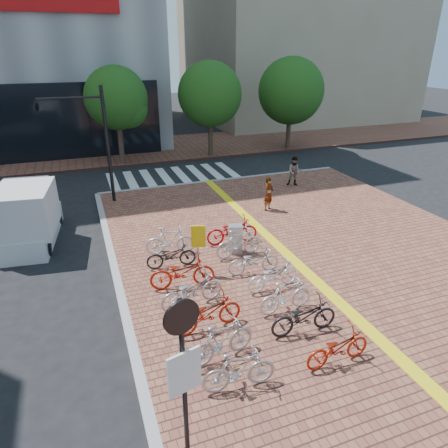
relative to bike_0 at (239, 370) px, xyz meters
name	(u,v)px	position (x,y,z in m)	size (l,w,h in m)	color
ground	(272,313)	(2.00, 2.35, -0.65)	(120.00, 120.00, 0.00)	black
kerb_north	(225,180)	(5.00, 14.35, -0.58)	(14.00, 0.25, 0.15)	gray
far_sidewalk	(144,150)	(2.00, 23.35, -0.58)	(70.00, 8.00, 0.15)	brown
building_beige	(294,26)	(20.00, 34.35, 8.35)	(20.00, 18.00, 18.00)	gray
crosswalk	(174,176)	(2.50, 16.35, -0.65)	(7.50, 4.00, 0.01)	silver
street_trees	(225,95)	(7.04, 19.80, 3.45)	(16.20, 4.60, 6.35)	#38281E
bike_0	(239,370)	(0.00, 0.00, 0.00)	(0.47, 1.67, 1.01)	#B3B3B8
bike_1	(222,341)	(-0.04, 0.98, 0.03)	(0.50, 1.76, 1.06)	#ABABB0
bike_2	(208,313)	(0.01, 2.17, 0.00)	(0.66, 1.90, 1.00)	#B4210C
bike_3	(192,291)	(-0.10, 3.32, 0.00)	(0.67, 1.92, 1.01)	#A8A8AC
bike_4	(182,272)	(-0.11, 4.36, 0.03)	(0.70, 2.01, 1.06)	#B51F0C
bike_5	(171,255)	(-0.14, 5.71, -0.06)	(0.59, 1.68, 0.88)	black
bike_6	(170,241)	(0.05, 6.63, 0.03)	(0.50, 1.78, 1.07)	silver
bike_7	(338,348)	(2.47, -0.09, -0.05)	(0.60, 1.71, 0.90)	#A7200B
bike_8	(304,317)	(2.30, 1.17, -0.02)	(0.65, 1.85, 0.97)	black
bike_9	(286,296)	(2.31, 2.15, 0.00)	(0.47, 1.68, 1.01)	silver
bike_10	(273,275)	(2.50, 3.32, -0.03)	(0.62, 1.79, 0.94)	white
bike_11	(254,261)	(2.31, 4.37, -0.04)	(0.61, 1.75, 0.92)	#B0B0B5
bike_12	(239,243)	(2.29, 5.62, 0.03)	(0.50, 1.78, 1.07)	silver
bike_13	(232,231)	(2.45, 6.67, 0.02)	(0.69, 1.98, 1.04)	#BB0D12
pedestrian_a	(269,194)	(5.26, 9.29, 0.27)	(0.57, 0.37, 1.55)	gray
pedestrian_b	(295,171)	(8.12, 12.00, 0.29)	(0.77, 0.60, 1.58)	#515866
utility_box	(235,239)	(2.29, 5.95, 0.03)	(0.49, 0.36, 1.07)	#B4B5B9
yellow_sign	(198,241)	(0.61, 5.00, 0.69)	(0.46, 0.19, 1.72)	#B7B7BC
notice_sign	(184,363)	(-1.46, -1.09, 1.64)	(0.62, 0.22, 3.39)	black
traffic_light_pole	(76,125)	(-2.53, 12.97, 3.21)	(2.89, 1.11, 5.38)	black
box_truck	(27,215)	(-4.78, 9.84, 0.48)	(2.30, 4.36, 2.41)	silver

